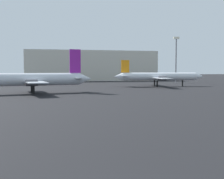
% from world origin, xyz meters
% --- Properties ---
extents(airplane_distant, '(29.80, 19.65, 10.03)m').
position_xyz_m(airplane_distant, '(-5.68, 56.62, 3.14)').
color(airplane_distant, silver).
rests_on(airplane_distant, ground_plane).
extents(airplane_far_left, '(29.06, 23.73, 8.27)m').
position_xyz_m(airplane_far_left, '(32.75, 75.99, 3.14)').
color(airplane_far_left, silver).
rests_on(airplane_far_left, ground_plane).
extents(light_mast_right, '(2.40, 0.50, 18.23)m').
position_xyz_m(light_mast_right, '(48.44, 96.74, 10.36)').
color(light_mast_right, slate).
rests_on(light_mast_right, ground_plane).
extents(terminal_building, '(62.22, 27.00, 14.28)m').
position_xyz_m(terminal_building, '(19.95, 135.76, 7.14)').
color(terminal_building, beige).
rests_on(terminal_building, ground_plane).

